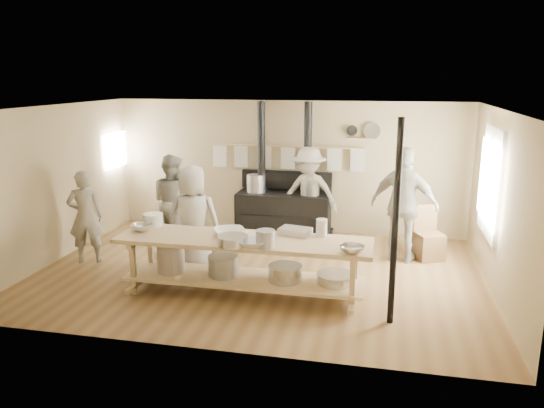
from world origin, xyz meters
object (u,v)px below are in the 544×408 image
cook_by_window (309,194)px  roasting_pan (295,231)px  chair (428,243)px  prep_table (243,260)px  cook_far_left (86,217)px  stove (283,209)px  cook_right (404,205)px  cook_left (173,201)px  cook_center (193,220)px

cook_by_window → roasting_pan: (0.17, -2.53, 0.01)m
chair → prep_table: bearing=-163.9°
cook_far_left → roasting_pan: size_ratio=3.61×
stove → cook_right: stove is taller
stove → cook_left: stove is taller
cook_far_left → stove: bearing=-165.8°
cook_far_left → chair: (5.62, 1.36, -0.52)m
roasting_pan → cook_left: bearing=148.3°
stove → cook_far_left: stove is taller
roasting_pan → stove: bearing=104.3°
cook_by_window → cook_right: bearing=-16.6°
cook_by_window → cook_far_left: bearing=-138.7°
cook_right → cook_by_window: 1.95m
chair → cook_left: bearing=161.1°
cook_left → roasting_pan: cook_left is taller
cook_center → chair: (3.69, 1.45, -0.60)m
cook_center → cook_left: bearing=-62.6°
cook_right → cook_by_window: cook_right is taller
chair → roasting_pan: bearing=-160.1°
stove → cook_center: stove is taller
cook_right → cook_by_window: bearing=-8.9°
cook_right → stove: bearing=-7.0°
cook_right → chair: bearing=-137.6°
cook_center → prep_table: bearing=136.4°
cook_left → chair: 4.56m
cook_far_left → cook_left: (1.11, 1.06, 0.07)m
prep_table → cook_left: 2.62m
stove → cook_far_left: size_ratio=1.65×
cook_left → chair: cook_left is taller
cook_center → roasting_pan: bearing=159.1°
cook_by_window → cook_center: bearing=-114.7°
cook_right → cook_far_left: bearing=30.8°
cook_left → cook_by_window: (2.33, 0.98, 0.03)m
stove → cook_left: bearing=-147.7°
cook_far_left → roasting_pan: (3.61, -0.48, 0.11)m
chair → cook_far_left: bearing=171.0°
cook_far_left → roasting_pan: cook_far_left is taller
prep_table → cook_center: size_ratio=2.08×
cook_left → roasting_pan: 2.94m
stove → cook_far_left: 3.68m
cook_left → roasting_pan: size_ratio=3.93×
cook_center → cook_right: cook_right is taller
stove → prep_table: stove is taller
cook_right → cook_by_window: (-1.73, 0.89, -0.08)m
cook_far_left → cook_right: size_ratio=0.81×
cook_center → chair: cook_center is taller
cook_far_left → cook_left: bearing=-159.2°
cook_center → cook_by_window: bearing=-133.2°
stove → chair: (2.69, -0.85, -0.25)m
cook_by_window → roasting_pan: 2.53m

